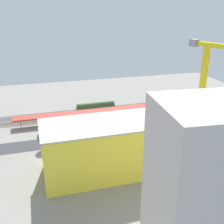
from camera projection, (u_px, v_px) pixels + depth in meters
The scene contains 24 objects.
ground_plane at pixel (129, 129), 114.59m from camera, with size 167.55×167.55×0.00m, color gray.
rail_bed at pixel (114, 110), 134.81m from camera, with size 104.72×13.39×0.01m, color #5B544C.
street_asphalt at pixel (132, 133), 111.46m from camera, with size 104.72×9.00×0.01m, color #38383D.
track_rails at pixel (114, 110), 134.75m from camera, with size 104.71×8.41×0.12m.
platform_canopy_near at pixel (87, 112), 122.49m from camera, with size 63.12×5.93×4.05m.
locomotive at pixel (163, 100), 143.26m from camera, with size 15.64×3.13×5.24m.
passenger_coach at pixel (198, 95), 147.91m from camera, with size 19.60×3.17×5.82m.
freight_coach_far at pixel (96, 108), 128.82m from camera, with size 18.09×3.13×6.00m.
parked_car_0 at pixel (157, 124), 117.61m from camera, with size 4.76×1.85×1.62m.
parked_car_1 at pixel (138, 127), 115.23m from camera, with size 4.25×1.84×1.64m.
parked_car_2 at pixel (118, 129), 113.05m from camera, with size 4.67×1.83×1.55m.
parked_car_3 at pixel (98, 131), 110.82m from camera, with size 4.31×1.84×1.74m.
parked_car_4 at pixel (77, 134), 108.71m from camera, with size 4.62×1.86×1.76m.
construction_building at pixel (113, 147), 83.13m from camera, with size 41.12×16.22×15.98m, color yellow.
construction_roof_slab at pixel (113, 122), 80.19m from camera, with size 41.72×16.82×0.40m, color #ADA89E.
tower_crane at pixel (209, 97), 79.11m from camera, with size 11.29×28.88×38.69m.
box_truck_0 at pixel (119, 142), 100.28m from camera, with size 8.70×3.20×3.30m.
box_truck_1 at pixel (141, 139), 102.37m from camera, with size 9.33×2.95×3.32m.
box_truck_2 at pixel (98, 145), 97.85m from camera, with size 8.70×2.92×3.56m.
street_tree_0 at pixel (143, 125), 106.92m from camera, with size 4.56×4.56×6.82m.
street_tree_1 at pixel (174, 123), 108.46m from camera, with size 4.14×4.14×7.03m.
street_tree_2 at pixel (43, 137), 97.33m from camera, with size 4.08×4.08×6.53m.
street_tree_3 at pixel (137, 127), 105.56m from camera, with size 4.27×4.27×6.69m.
traffic_light at pixel (135, 117), 114.66m from camera, with size 0.50×0.36×7.02m.
Camera 1 is at (34.86, 98.66, 47.76)m, focal length 44.62 mm.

